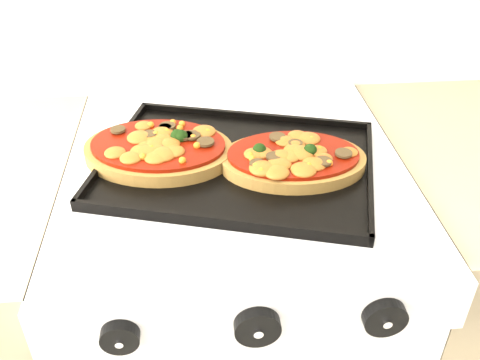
{
  "coord_description": "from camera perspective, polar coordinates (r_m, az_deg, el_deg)",
  "views": [
    {
      "loc": [
        -0.07,
        0.9,
        1.42
      ],
      "look_at": [
        0.0,
        1.62,
        0.92
      ],
      "focal_mm": 40.0,
      "sensor_mm": 36.0,
      "label": 1
    }
  ],
  "objects": [
    {
      "name": "baking_tray",
      "position": [
        0.92,
        -0.29,
        1.89
      ],
      "size": [
        0.53,
        0.45,
        0.02
      ],
      "primitive_type": "cube",
      "rotation": [
        0.0,
        0.0,
        -0.28
      ],
      "color": "black",
      "rests_on": "stove"
    },
    {
      "name": "pizza_right",
      "position": [
        0.9,
        5.68,
        2.38
      ],
      "size": [
        0.26,
        0.18,
        0.04
      ],
      "primitive_type": null,
      "rotation": [
        0.0,
        0.0,
        -0.06
      ],
      "color": "#9F7037",
      "rests_on": "baking_tray"
    },
    {
      "name": "stove",
      "position": [
        1.25,
        -0.45,
        -15.39
      ],
      "size": [
        0.6,
        0.6,
        0.91
      ],
      "primitive_type": "cube",
      "color": "silver",
      "rests_on": "floor"
    },
    {
      "name": "knob_right",
      "position": [
        0.77,
        15.18,
        -13.99
      ],
      "size": [
        0.06,
        0.02,
        0.06
      ],
      "primitive_type": "cylinder",
      "rotation": [
        1.57,
        0.0,
        0.0
      ],
      "color": "black",
      "rests_on": "control_panel"
    },
    {
      "name": "pizza_left",
      "position": [
        0.94,
        -8.71,
        3.42
      ],
      "size": [
        0.29,
        0.23,
        0.04
      ],
      "primitive_type": null,
      "rotation": [
        0.0,
        0.0,
        -0.19
      ],
      "color": "#9F7037",
      "rests_on": "baking_tray"
    },
    {
      "name": "knob_left",
      "position": [
        0.74,
        -12.68,
        -16.05
      ],
      "size": [
        0.05,
        0.02,
        0.05
      ],
      "primitive_type": "cylinder",
      "rotation": [
        1.57,
        0.0,
        0.0
      ],
      "color": "black",
      "rests_on": "control_panel"
    },
    {
      "name": "knob_center",
      "position": [
        0.74,
        1.87,
        -15.41
      ],
      "size": [
        0.06,
        0.02,
        0.06
      ],
      "primitive_type": "cylinder",
      "rotation": [
        1.57,
        0.0,
        0.0
      ],
      "color": "black",
      "rests_on": "control_panel"
    },
    {
      "name": "control_panel",
      "position": [
        0.75,
        1.51,
        -14.25
      ],
      "size": [
        0.6,
        0.02,
        0.09
      ],
      "primitive_type": "cube",
      "color": "silver",
      "rests_on": "stove"
    }
  ]
}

